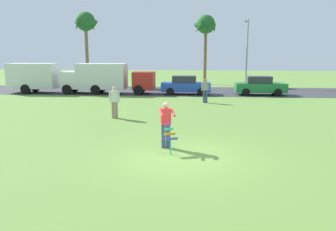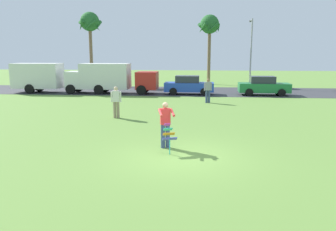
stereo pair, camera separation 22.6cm
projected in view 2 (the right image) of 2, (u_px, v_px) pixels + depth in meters
ground_plane at (180, 157)px, 11.62m from camera, size 120.00×120.00×0.00m
road_strip at (194, 91)px, 31.64m from camera, size 120.00×8.00×0.01m
person_kite_flyer at (165, 123)px, 12.55m from camera, size 0.67×0.75×1.73m
kite_held at (169, 135)px, 11.94m from camera, size 0.53×0.71×1.03m
parked_truck_white_box at (47, 77)px, 30.32m from camera, size 6.72×2.16×2.62m
parked_truck_red_cab at (115, 77)px, 29.71m from camera, size 6.71×2.14×2.62m
parked_car_blue at (189, 85)px, 29.20m from camera, size 4.21×1.85×1.60m
parked_car_green at (263, 86)px, 28.58m from camera, size 4.21×1.85×1.60m
palm_tree_left_near at (90, 25)px, 37.45m from camera, size 2.58×2.71×8.00m
palm_tree_right_near at (210, 27)px, 37.89m from camera, size 2.58×2.71×7.75m
streetlight_pole at (251, 48)px, 35.30m from camera, size 0.24×1.65×7.00m
person_walker_near at (116, 101)px, 18.44m from camera, size 0.56×0.29×1.73m
person_walker_far at (208, 90)px, 24.14m from camera, size 0.56×0.28×1.73m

